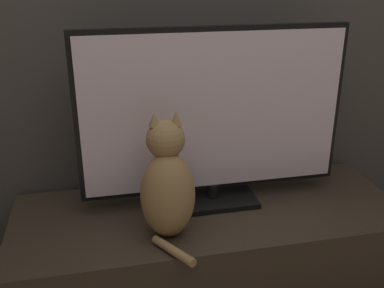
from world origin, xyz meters
name	(u,v)px	position (x,y,z in m)	size (l,w,h in m)	color
tv_stand	(208,258)	(0.00, 0.91, 0.21)	(1.44, 0.55, 0.43)	#33281E
tv	(214,118)	(0.03, 0.97, 0.77)	(0.97, 0.19, 0.66)	black
cat	(167,186)	(-0.17, 0.79, 0.61)	(0.19, 0.30, 0.42)	#997547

